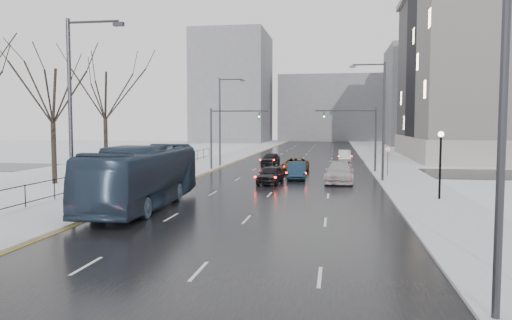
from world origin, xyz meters
The scene contains 26 objects.
road centered at (0.00, 60.00, 0.02)m, with size 16.00×150.00×0.04m, color black.
cross_road centered at (0.00, 48.00, 0.02)m, with size 130.00×10.00×0.04m, color black.
sidewalk_left centered at (-10.50, 60.00, 0.08)m, with size 5.00×150.00×0.16m, color silver.
sidewalk_right centered at (10.50, 60.00, 0.08)m, with size 5.00×150.00×0.16m, color silver.
park_strip centered at (-20.00, 60.00, 0.06)m, with size 14.00×150.00×0.12m, color white.
tree_park_d centered at (-17.80, 34.00, 0.00)m, with size 8.75×8.75×12.50m, color black, non-canonical shape.
tree_park_e centered at (-18.20, 44.00, 0.00)m, with size 9.45×9.45×13.50m, color black, non-canonical shape.
iron_fence centered at (-13.00, 30.00, 0.91)m, with size 0.06×70.00×1.30m.
streetlight_r_near centered at (8.17, 10.00, 5.62)m, with size 2.95×0.25×10.00m.
streetlight_r_mid centered at (8.17, 40.00, 5.62)m, with size 2.95×0.25×10.00m.
streetlight_l_near centered at (-8.17, 20.00, 5.62)m, with size 2.95×0.25×10.00m.
streetlight_l_far centered at (-8.17, 52.00, 5.62)m, with size 2.95×0.25×10.00m.
lamppost_r_mid centered at (11.00, 30.00, 2.94)m, with size 0.36×0.36×4.28m.
mast_signal_right centered at (7.33, 48.00, 4.11)m, with size 6.10×0.33×6.50m.
mast_signal_left centered at (-7.33, 48.00, 4.11)m, with size 6.10×0.33×6.50m.
no_uturn_sign centered at (9.20, 44.00, 2.30)m, with size 0.60×0.06×2.70m.
bldg_far_right centered at (28.00, 115.00, 11.00)m, with size 24.00×20.00×22.00m, color slate.
bldg_far_left centered at (-22.00, 125.00, 14.00)m, with size 18.00×22.00×28.00m, color slate.
bldg_far_center centered at (4.00, 140.00, 9.00)m, with size 30.00×18.00×18.00m, color slate.
bus centered at (-6.60, 24.74, 1.85)m, with size 3.03×12.97×3.61m, color #243447.
sedan_center_near centered at (-0.73, 37.18, 0.77)m, with size 1.73×4.30×1.47m, color black.
sedan_right_near centered at (1.11, 40.86, 0.79)m, with size 1.59×4.55×1.50m, color #13273A.
sedan_right_cross centered at (0.50, 46.83, 0.76)m, with size 2.40×5.20×1.44m, color #48270C.
sedan_right_far centered at (4.81, 38.82, 0.87)m, with size 2.34×5.74×1.67m, color #A9A8AC.
sedan_center_far centered at (-3.02, 54.94, 0.77)m, with size 1.74×4.31×1.47m, color black.
sedan_right_distant centered at (5.64, 62.54, 0.75)m, with size 1.51×4.33×1.43m, color silver.
Camera 1 is at (4.44, -2.76, 4.96)m, focal length 35.00 mm.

